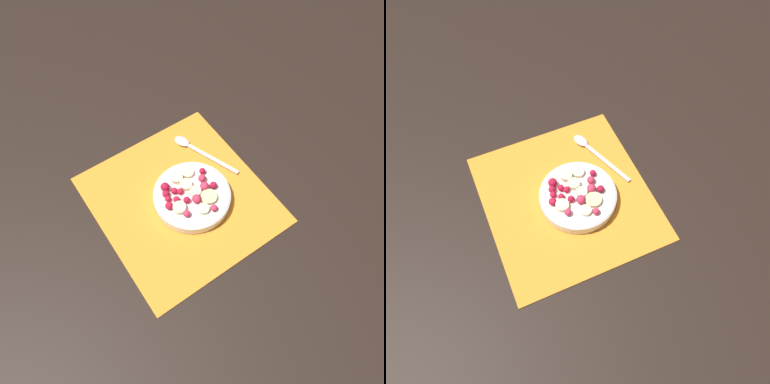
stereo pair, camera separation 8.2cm
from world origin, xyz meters
TOP-DOWN VIEW (x-y plane):
  - ground_plane at (0.00, 0.00)m, footprint 3.00×3.00m
  - placemat at (0.00, 0.00)m, footprint 0.40×0.38m
  - fruit_bowl at (0.02, 0.02)m, footprint 0.18×0.18m
  - spoon at (-0.10, 0.11)m, footprint 0.18×0.08m

SIDE VIEW (x-z plane):
  - ground_plane at x=0.00m, z-range 0.00..0.00m
  - placemat at x=0.00m, z-range 0.00..0.01m
  - spoon at x=-0.10m, z-range 0.01..0.01m
  - fruit_bowl at x=0.02m, z-range 0.00..0.05m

